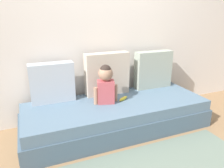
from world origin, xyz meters
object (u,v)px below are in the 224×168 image
(throw_pillow_center, at_px, (107,74))
(banana, at_px, (123,99))
(toddler, at_px, (106,83))
(throw_pillow_right, at_px, (153,70))
(throw_pillow_left, at_px, (52,83))
(couch, at_px, (117,116))

(throw_pillow_center, height_order, banana, throw_pillow_center)
(toddler, bearing_deg, throw_pillow_right, 18.40)
(throw_pillow_left, bearing_deg, throw_pillow_right, 0.00)
(throw_pillow_center, relative_size, banana, 3.51)
(banana, bearing_deg, throw_pillow_left, 160.36)
(throw_pillow_center, height_order, toddler, throw_pillow_center)
(throw_pillow_left, relative_size, toddler, 1.10)
(banana, bearing_deg, couch, -162.79)
(throw_pillow_center, bearing_deg, couch, -90.00)
(throw_pillow_left, relative_size, throw_pillow_center, 0.90)
(throw_pillow_center, distance_m, throw_pillow_right, 0.73)
(throw_pillow_right, bearing_deg, couch, -155.52)
(couch, relative_size, throw_pillow_center, 3.93)
(throw_pillow_left, relative_size, banana, 3.14)
(throw_pillow_left, distance_m, toddler, 0.66)
(throw_pillow_left, height_order, throw_pillow_center, throw_pillow_center)
(couch, height_order, banana, banana)
(throw_pillow_right, relative_size, toddler, 1.14)
(throw_pillow_center, xyz_separation_m, throw_pillow_right, (0.73, 0.00, -0.01))
(throw_pillow_left, distance_m, banana, 0.92)
(toddler, bearing_deg, throw_pillow_center, 65.83)
(couch, relative_size, banana, 13.80)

